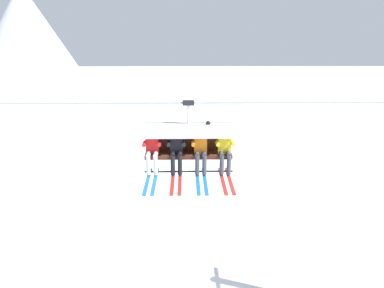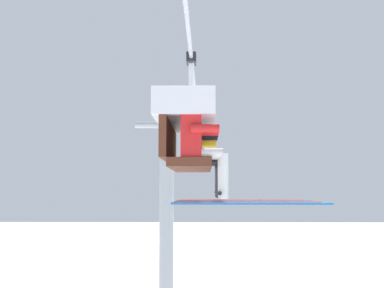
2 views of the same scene
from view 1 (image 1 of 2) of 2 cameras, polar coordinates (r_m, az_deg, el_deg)
name	(u,v)px [view 1 (image 1 of 2)]	position (r m, az deg, el deg)	size (l,w,h in m)	color
mountain_peak_central	(27,47)	(52.58, -23.83, 13.38)	(17.90, 17.90, 15.02)	silver
lift_cable	(182,103)	(9.16, -1.46, 6.29)	(17.33, 0.05, 0.05)	#9EA3A8
chairlift_chair	(188,135)	(9.42, -0.55, 1.36)	(2.23, 0.74, 1.75)	#512819
skier_red	(152,149)	(9.32, -6.10, -0.72)	(0.46, 1.70, 1.23)	red
skier_black	(176,149)	(9.29, -2.39, -0.70)	(0.46, 1.70, 1.23)	black
skier_orange	(201,148)	(9.29, 1.34, -0.55)	(0.48, 1.70, 1.34)	orange
skier_yellow	(225,148)	(9.34, 5.02, -0.66)	(0.46, 1.70, 1.23)	yellow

